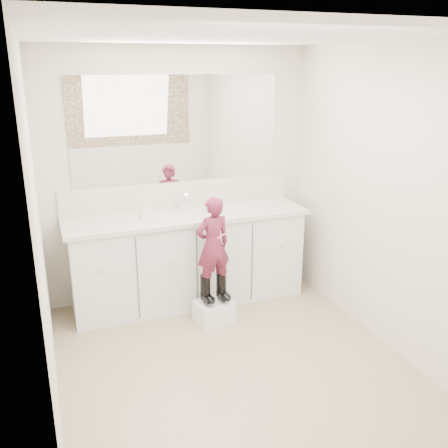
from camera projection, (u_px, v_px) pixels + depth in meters
name	position (u px, v px, depth m)	size (l,w,h in m)	color
floor	(235.00, 366.00, 3.86)	(3.00, 3.00, 0.00)	#816B54
ceiling	(238.00, 36.00, 3.12)	(3.00, 3.00, 0.00)	white
wall_back	(179.00, 176.00, 4.83)	(2.60, 2.60, 0.00)	beige
wall_front	(366.00, 315.00, 2.16)	(2.60, 2.60, 0.00)	beige
wall_left	(40.00, 241.00, 3.06)	(3.00, 3.00, 0.00)	beige
wall_right	(389.00, 201.00, 3.93)	(3.00, 3.00, 0.00)	beige
vanity_cabinet	(188.00, 260.00, 4.82)	(2.20, 0.55, 0.85)	silver
countertop	(188.00, 216.00, 4.67)	(2.28, 0.58, 0.04)	beige
backsplash	(179.00, 194.00, 4.87)	(2.28, 0.03, 0.25)	beige
mirror	(178.00, 130.00, 4.68)	(2.00, 0.02, 1.00)	white
dot_panel	(374.00, 215.00, 2.03)	(2.00, 0.01, 1.20)	#472819
faucet	(183.00, 205.00, 4.80)	(0.08, 0.08, 0.10)	silver
cup	(210.00, 205.00, 4.77)	(0.11, 0.11, 0.10)	beige
soap_bottle	(144.00, 210.00, 4.50)	(0.07, 0.08, 0.16)	silver
step_stool	(214.00, 312.00, 4.49)	(0.31, 0.26, 0.20)	white
boot_left	(205.00, 289.00, 4.42)	(0.10, 0.17, 0.26)	black
boot_right	(221.00, 286.00, 4.47)	(0.10, 0.17, 0.26)	black
toddler	(213.00, 245.00, 4.32)	(0.32, 0.21, 0.87)	#9F305A
toothbrush	(224.00, 235.00, 4.23)	(0.01, 0.01, 0.14)	#FA618E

